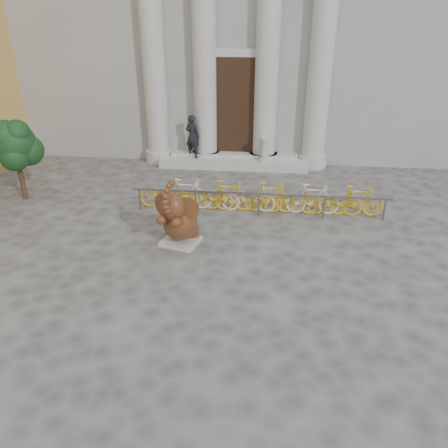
# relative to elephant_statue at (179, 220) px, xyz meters

# --- Properties ---
(ground) EXTENTS (80.00, 80.00, 0.00)m
(ground) POSITION_rel_elephant_statue_xyz_m (0.87, -2.63, -0.70)
(ground) COLOR #474442
(ground) RESTS_ON ground
(classical_building) EXTENTS (22.00, 10.70, 12.00)m
(classical_building) POSITION_rel_elephant_statue_xyz_m (0.87, 12.31, 5.28)
(classical_building) COLOR gray
(classical_building) RESTS_ON ground
(entrance_steps) EXTENTS (6.00, 1.20, 0.36)m
(entrance_steps) POSITION_rel_elephant_statue_xyz_m (0.87, 6.77, -0.52)
(entrance_steps) COLOR #A8A59E
(entrance_steps) RESTS_ON ground
(elephant_statue) EXTENTS (1.27, 1.53, 1.94)m
(elephant_statue) POSITION_rel_elephant_statue_xyz_m (0.00, 0.00, 0.00)
(elephant_statue) COLOR #A8A59E
(elephant_statue) RESTS_ON ground
(bike_rack) EXTENTS (8.00, 0.53, 1.00)m
(bike_rack) POSITION_rel_elephant_statue_xyz_m (2.06, 2.37, -0.20)
(bike_rack) COLOR slate
(bike_rack) RESTS_ON ground
(tree) EXTENTS (1.57, 1.43, 2.72)m
(tree) POSITION_rel_elephant_statue_xyz_m (-5.86, 2.55, 1.19)
(tree) COLOR #332114
(tree) RESTS_ON ground
(pedestrian) EXTENTS (0.75, 0.64, 1.73)m
(pedestrian) POSITION_rel_elephant_statue_xyz_m (-0.80, 6.72, 0.52)
(pedestrian) COLOR black
(pedestrian) RESTS_ON entrance_steps
(balustrade_post) EXTENTS (0.40, 0.40, 0.98)m
(balustrade_post) POSITION_rel_elephant_statue_xyz_m (2.12, 6.47, 0.11)
(balustrade_post) COLOR #A8A59E
(balustrade_post) RESTS_ON entrance_steps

